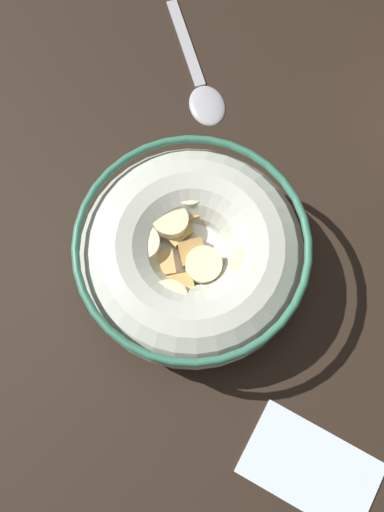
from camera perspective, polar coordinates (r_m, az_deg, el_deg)
name	(u,v)px	position (r cm, az deg, el deg)	size (l,w,h in cm)	color
ground_plane	(192,269)	(47.74, 0.00, -1.31)	(134.13, 134.13, 2.00)	black
cereal_bowl	(192,255)	(43.50, 0.01, 0.15)	(17.63, 17.63, 6.35)	beige
spoon	(202,88)	(53.21, 1.00, 16.67)	(13.74, 6.60, 0.80)	#A5A5AD
folded_napkin	(311,468)	(46.12, 11.99, -20.30)	(10.01, 6.01, 0.30)	silver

